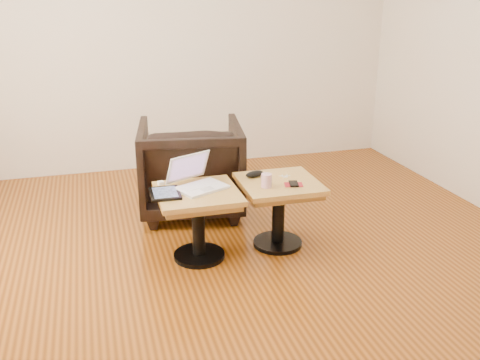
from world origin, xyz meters
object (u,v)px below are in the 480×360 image
object	(u,v)px
side_table_left	(198,208)
side_table_right	(279,198)
laptop	(197,181)
striped_cup	(266,181)
armchair	(191,168)

from	to	relation	value
side_table_left	side_table_right	xyz separation A→B (m)	(0.59, 0.03, 0.00)
side_table_left	laptop	size ratio (longest dim) A/B	1.29
striped_cup	armchair	size ratio (longest dim) A/B	0.11
armchair	side_table_right	bearing A→B (deg)	129.93
side_table_right	striped_cup	size ratio (longest dim) A/B	5.85
laptop	striped_cup	size ratio (longest dim) A/B	4.49
laptop	side_table_left	bearing A→B (deg)	-125.23
side_table_right	laptop	size ratio (longest dim) A/B	1.30
armchair	side_table_left	bearing A→B (deg)	91.26
side_table_right	laptop	distance (m)	0.60
side_table_left	striped_cup	size ratio (longest dim) A/B	5.79
side_table_left	side_table_right	distance (m)	0.59
striped_cup	armchair	world-z (taller)	armchair
side_table_right	armchair	world-z (taller)	armchair
side_table_right	laptop	world-z (taller)	laptop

